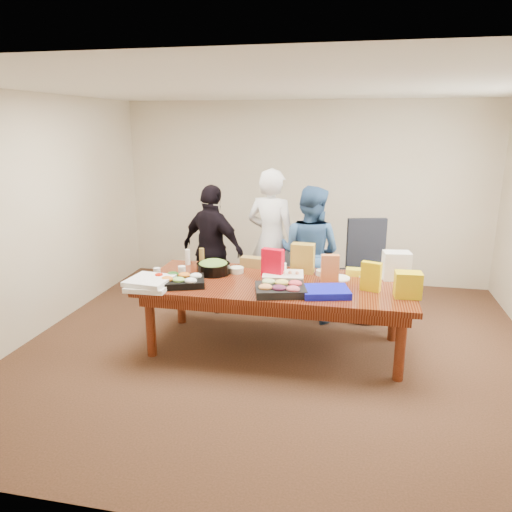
% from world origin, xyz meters
% --- Properties ---
extents(floor, '(5.50, 5.00, 0.02)m').
position_xyz_m(floor, '(0.00, 0.00, -0.01)').
color(floor, '#47301E').
rests_on(floor, ground).
extents(ceiling, '(5.50, 5.00, 0.02)m').
position_xyz_m(ceiling, '(0.00, 0.00, 2.71)').
color(ceiling, white).
rests_on(ceiling, wall_back).
extents(wall_back, '(5.50, 0.04, 2.70)m').
position_xyz_m(wall_back, '(0.00, 2.50, 1.35)').
color(wall_back, beige).
rests_on(wall_back, floor).
extents(wall_front, '(5.50, 0.04, 2.70)m').
position_xyz_m(wall_front, '(0.00, -2.50, 1.35)').
color(wall_front, beige).
rests_on(wall_front, floor).
extents(wall_left, '(0.04, 5.00, 2.70)m').
position_xyz_m(wall_left, '(-2.75, 0.00, 1.35)').
color(wall_left, beige).
rests_on(wall_left, floor).
extents(conference_table, '(2.80, 1.20, 0.75)m').
position_xyz_m(conference_table, '(0.00, 0.00, 0.38)').
color(conference_table, '#4C1C0F').
rests_on(conference_table, floor).
extents(office_chair, '(0.73, 0.73, 1.17)m').
position_xyz_m(office_chair, '(0.93, 1.08, 0.58)').
color(office_chair, black).
rests_on(office_chair, floor).
extents(person_center, '(0.76, 0.61, 1.84)m').
position_xyz_m(person_center, '(-0.26, 1.14, 0.92)').
color(person_center, silver).
rests_on(person_center, floor).
extents(person_right, '(0.96, 0.86, 1.65)m').
position_xyz_m(person_right, '(0.25, 0.98, 0.83)').
color(person_right, '#31578A').
rests_on(person_right, floor).
extents(person_left, '(1.04, 0.77, 1.64)m').
position_xyz_m(person_left, '(-0.98, 0.93, 0.82)').
color(person_left, black).
rests_on(person_left, floor).
extents(veggie_tray, '(0.55, 0.49, 0.07)m').
position_xyz_m(veggie_tray, '(-0.95, -0.29, 0.78)').
color(veggie_tray, black).
rests_on(veggie_tray, conference_table).
extents(fruit_tray, '(0.56, 0.49, 0.07)m').
position_xyz_m(fruit_tray, '(0.09, -0.34, 0.79)').
color(fruit_tray, black).
rests_on(fruit_tray, conference_table).
extents(sheet_cake, '(0.46, 0.37, 0.08)m').
position_xyz_m(sheet_cake, '(0.05, 0.08, 0.79)').
color(sheet_cake, white).
rests_on(sheet_cake, conference_table).
extents(salad_bowl, '(0.37, 0.37, 0.12)m').
position_xyz_m(salad_bowl, '(-0.74, 0.15, 0.81)').
color(salad_bowl, black).
rests_on(salad_bowl, conference_table).
extents(chip_bag_blue, '(0.51, 0.43, 0.07)m').
position_xyz_m(chip_bag_blue, '(0.53, -0.29, 0.78)').
color(chip_bag_blue, '#0E14C9').
rests_on(chip_bag_blue, conference_table).
extents(chip_bag_red, '(0.25, 0.15, 0.34)m').
position_xyz_m(chip_bag_red, '(-0.06, 0.08, 0.92)').
color(chip_bag_red, red).
rests_on(chip_bag_red, conference_table).
extents(chip_bag_yellow, '(0.21, 0.13, 0.29)m').
position_xyz_m(chip_bag_yellow, '(0.96, -0.07, 0.90)').
color(chip_bag_yellow, '#E9C103').
rests_on(chip_bag_yellow, conference_table).
extents(chip_bag_orange, '(0.20, 0.11, 0.29)m').
position_xyz_m(chip_bag_orange, '(0.54, 0.14, 0.89)').
color(chip_bag_orange, orange).
rests_on(chip_bag_orange, conference_table).
extents(mayo_jar, '(0.09, 0.09, 0.13)m').
position_xyz_m(mayo_jar, '(0.02, 0.27, 0.81)').
color(mayo_jar, white).
rests_on(mayo_jar, conference_table).
extents(mustard_bottle, '(0.07, 0.07, 0.16)m').
position_xyz_m(mustard_bottle, '(0.30, 0.35, 0.83)').
color(mustard_bottle, yellow).
rests_on(mustard_bottle, conference_table).
extents(dressing_bottle, '(0.07, 0.07, 0.19)m').
position_xyz_m(dressing_bottle, '(-0.98, 0.49, 0.85)').
color(dressing_bottle, olive).
rests_on(dressing_bottle, conference_table).
extents(ranch_bottle, '(0.07, 0.07, 0.18)m').
position_xyz_m(ranch_bottle, '(-1.14, 0.44, 0.84)').
color(ranch_bottle, silver).
rests_on(ranch_bottle, conference_table).
extents(banana_bunch, '(0.23, 0.14, 0.07)m').
position_xyz_m(banana_bunch, '(0.82, 0.41, 0.79)').
color(banana_bunch, yellow).
rests_on(banana_bunch, conference_table).
extents(bread_loaf, '(0.30, 0.16, 0.12)m').
position_xyz_m(bread_loaf, '(-0.36, 0.50, 0.81)').
color(bread_loaf, olive).
rests_on(bread_loaf, conference_table).
extents(kraft_bag, '(0.26, 0.16, 0.33)m').
position_xyz_m(kraft_bag, '(0.22, 0.40, 0.91)').
color(kraft_bag, olive).
rests_on(kraft_bag, conference_table).
extents(red_cup, '(0.10, 0.10, 0.11)m').
position_xyz_m(red_cup, '(-1.19, -0.31, 0.80)').
color(red_cup, '#AD1000').
rests_on(red_cup, conference_table).
extents(clear_cup_a, '(0.09, 0.09, 0.10)m').
position_xyz_m(clear_cup_a, '(-1.30, -0.10, 0.80)').
color(clear_cup_a, silver).
rests_on(clear_cup_a, conference_table).
extents(clear_cup_b, '(0.10, 0.10, 0.11)m').
position_xyz_m(clear_cup_b, '(-1.05, -0.00, 0.81)').
color(clear_cup_b, white).
rests_on(clear_cup_b, conference_table).
extents(pizza_box_lower, '(0.42, 0.42, 0.05)m').
position_xyz_m(pizza_box_lower, '(-1.23, -0.45, 0.77)').
color(pizza_box_lower, white).
rests_on(pizza_box_lower, conference_table).
extents(pizza_box_upper, '(0.45, 0.45, 0.05)m').
position_xyz_m(pizza_box_upper, '(-1.24, -0.42, 0.82)').
color(pizza_box_upper, white).
rests_on(pizza_box_upper, pizza_box_lower).
extents(plate_a, '(0.31, 0.31, 0.01)m').
position_xyz_m(plate_a, '(0.62, 0.25, 0.76)').
color(plate_a, white).
rests_on(plate_a, conference_table).
extents(plate_b, '(0.34, 0.34, 0.02)m').
position_xyz_m(plate_b, '(0.98, 0.38, 0.76)').
color(plate_b, silver).
rests_on(plate_b, conference_table).
extents(dip_bowl_a, '(0.15, 0.15, 0.06)m').
position_xyz_m(dip_bowl_a, '(0.45, 0.35, 0.78)').
color(dip_bowl_a, beige).
rests_on(dip_bowl_a, conference_table).
extents(dip_bowl_b, '(0.18, 0.18, 0.06)m').
position_xyz_m(dip_bowl_b, '(-0.50, 0.24, 0.78)').
color(dip_bowl_b, beige).
rests_on(dip_bowl_b, conference_table).
extents(grocery_bag_white, '(0.30, 0.24, 0.30)m').
position_xyz_m(grocery_bag_white, '(1.23, 0.37, 0.90)').
color(grocery_bag_white, white).
rests_on(grocery_bag_white, conference_table).
extents(grocery_bag_yellow, '(0.26, 0.19, 0.25)m').
position_xyz_m(grocery_bag_yellow, '(1.30, -0.19, 0.87)').
color(grocery_bag_yellow, yellow).
rests_on(grocery_bag_yellow, conference_table).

